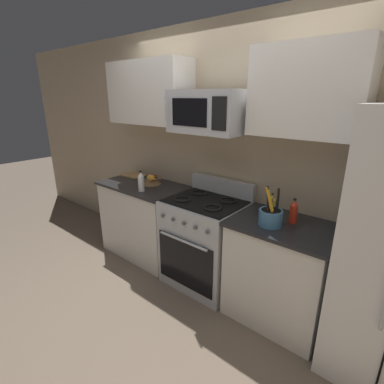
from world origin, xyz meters
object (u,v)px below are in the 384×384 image
fruit_basket (151,180)px  bottle_vinegar (141,182)px  utensil_crock (271,216)px  bottle_oil (272,205)px  range_oven (205,241)px  cutting_board (134,175)px  bottle_hot_sauce (294,212)px  microwave (209,112)px

fruit_basket → bottle_vinegar: bottle_vinegar is taller
utensil_crock → bottle_oil: 0.23m
range_oven → bottle_oil: (0.64, 0.12, 0.53)m
cutting_board → bottle_hot_sauce: bearing=-2.8°
cutting_board → bottle_oil: bearing=-1.8°
utensil_crock → cutting_board: (-2.05, 0.27, -0.07)m
fruit_basket → cutting_board: 0.47m
fruit_basket → bottle_hot_sauce: size_ratio=1.17×
range_oven → bottle_oil: bottle_oil is taller
microwave → bottle_hot_sauce: size_ratio=3.34×
utensil_crock → bottle_hot_sauce: bearing=54.0°
bottle_vinegar → cutting_board: bearing=148.2°
microwave → fruit_basket: (-0.87, 0.05, -0.81)m
range_oven → cutting_board: size_ratio=3.75×
range_oven → microwave: 1.29m
utensil_crock → bottle_oil: bearing=112.7°
microwave → cutting_board: (-1.33, 0.15, -0.85)m
microwave → bottle_hot_sauce: microwave is taller
utensil_crock → cutting_board: bearing=172.5°
utensil_crock → cutting_board: utensil_crock is taller
microwave → bottle_vinegar: (-0.75, -0.21, -0.75)m
bottle_hot_sauce → cutting_board: bearing=177.2°
bottle_oil → bottle_vinegar: 1.42m
bottle_vinegar → range_oven: bearing=13.7°
fruit_basket → bottle_vinegar: (0.12, -0.25, 0.05)m
cutting_board → bottle_hot_sauce: bottle_hot_sauce is taller
microwave → fruit_basket: bearing=177.0°
microwave → bottle_vinegar: bearing=-164.3°
range_oven → utensil_crock: (0.73, -0.09, 0.51)m
microwave → utensil_crock: bearing=-9.5°
cutting_board → fruit_basket: bearing=-12.8°
utensil_crock → bottle_hot_sauce: (0.12, 0.17, 0.02)m
range_oven → bottle_hot_sauce: bearing=4.8°
microwave → bottle_oil: (0.64, 0.09, -0.77)m
utensil_crock → bottle_hot_sauce: utensil_crock is taller
cutting_board → bottle_vinegar: 0.69m
bottle_hot_sauce → bottle_oil: 0.21m
microwave → utensil_crock: (0.73, -0.12, -0.78)m
utensil_crock → cutting_board: size_ratio=1.13×
microwave → bottle_vinegar: 1.08m
cutting_board → bottle_hot_sauce: size_ratio=1.38×
range_oven → bottle_oil: size_ratio=5.54×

